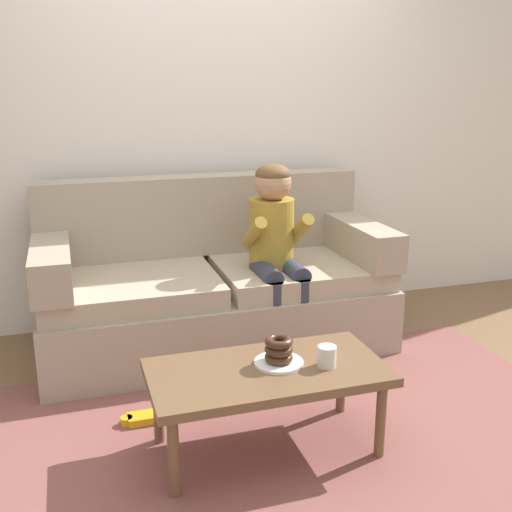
# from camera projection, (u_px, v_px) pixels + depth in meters

# --- Properties ---
(ground) EXTENTS (10.00, 10.00, 0.00)m
(ground) POSITION_uv_depth(u_px,v_px,m) (285.00, 406.00, 3.01)
(ground) COLOR brown
(wall_back) EXTENTS (8.00, 0.10, 2.80)m
(wall_back) POSITION_uv_depth(u_px,v_px,m) (213.00, 105.00, 3.91)
(wall_back) COLOR silver
(wall_back) RESTS_ON ground
(area_rug) EXTENTS (2.74, 1.72, 0.01)m
(area_rug) POSITION_uv_depth(u_px,v_px,m) (304.00, 432.00, 2.78)
(area_rug) COLOR brown
(area_rug) RESTS_ON ground
(couch) EXTENTS (2.01, 0.90, 0.99)m
(couch) POSITION_uv_depth(u_px,v_px,m) (214.00, 288.00, 3.65)
(couch) COLOR tan
(couch) RESTS_ON ground
(coffee_table) EXTENTS (0.99, 0.51, 0.39)m
(coffee_table) POSITION_uv_depth(u_px,v_px,m) (267.00, 378.00, 2.56)
(coffee_table) COLOR brown
(coffee_table) RESTS_ON ground
(person_child) EXTENTS (0.34, 0.58, 1.10)m
(person_child) POSITION_uv_depth(u_px,v_px,m) (276.00, 241.00, 3.46)
(person_child) COLOR olive
(person_child) RESTS_ON ground
(plate) EXTENTS (0.21, 0.21, 0.01)m
(plate) POSITION_uv_depth(u_px,v_px,m) (279.00, 363.00, 2.58)
(plate) COLOR white
(plate) RESTS_ON coffee_table
(donut) EXTENTS (0.17, 0.17, 0.04)m
(donut) POSITION_uv_depth(u_px,v_px,m) (279.00, 357.00, 2.57)
(donut) COLOR #422619
(donut) RESTS_ON plate
(donut_second) EXTENTS (0.17, 0.17, 0.04)m
(donut_second) POSITION_uv_depth(u_px,v_px,m) (279.00, 349.00, 2.56)
(donut_second) COLOR #422619
(donut_second) RESTS_ON donut
(donut_third) EXTENTS (0.13, 0.13, 0.04)m
(donut_third) POSITION_uv_depth(u_px,v_px,m) (279.00, 341.00, 2.55)
(donut_third) COLOR #422619
(donut_third) RESTS_ON donut_second
(mug) EXTENTS (0.08, 0.08, 0.09)m
(mug) POSITION_uv_depth(u_px,v_px,m) (327.00, 356.00, 2.55)
(mug) COLOR silver
(mug) RESTS_ON coffee_table
(toy_controller) EXTENTS (0.23, 0.09, 0.05)m
(toy_controller) POSITION_uv_depth(u_px,v_px,m) (145.00, 419.00, 2.85)
(toy_controller) COLOR gold
(toy_controller) RESTS_ON ground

